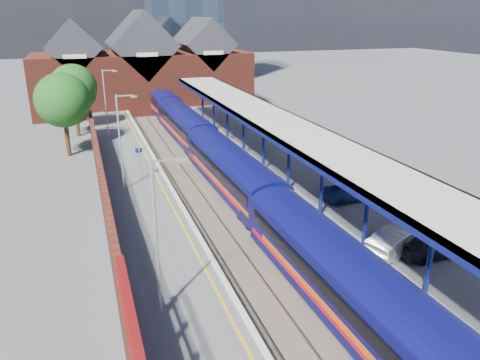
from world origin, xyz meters
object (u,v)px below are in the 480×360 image
object	(u,v)px
parked_car_silver	(401,240)
parked_car_blue	(352,192)
lamp_post_d	(106,100)
parked_car_dark	(433,246)
lamp_post_b	(159,229)
platform_sign	(139,158)
train	(204,142)
parked_car_red	(418,233)
lamp_post_c	(122,137)

from	to	relation	value
parked_car_silver	parked_car_blue	distance (m)	7.69
lamp_post_d	parked_car_dark	bearing A→B (deg)	-65.41
lamp_post_b	parked_car_dark	bearing A→B (deg)	1.09
lamp_post_b	platform_sign	xyz separation A→B (m)	(1.36, 18.00, -2.30)
platform_sign	parked_car_silver	bearing A→B (deg)	-54.76
parked_car_dark	lamp_post_d	bearing A→B (deg)	24.41
train	parked_car_red	bearing A→B (deg)	-72.42
lamp_post_b	lamp_post_d	world-z (taller)	same
lamp_post_c	lamp_post_d	bearing A→B (deg)	90.00
lamp_post_c	parked_car_blue	distance (m)	16.80
train	lamp_post_d	xyz separation A→B (m)	(-7.86, 8.94, 2.87)
lamp_post_b	platform_sign	distance (m)	18.20
lamp_post_c	parked_car_blue	size ratio (longest dim) A/B	1.68
lamp_post_b	parked_car_red	xyz separation A→B (m)	(14.64, 1.63, -3.25)
parked_car_dark	parked_car_blue	world-z (taller)	parked_car_dark
train	lamp_post_d	distance (m)	12.24
parked_car_red	parked_car_blue	world-z (taller)	parked_car_red
train	lamp_post_b	distance (m)	24.53
lamp_post_b	train	bearing A→B (deg)	71.19
lamp_post_d	lamp_post_c	bearing A→B (deg)	-90.00
lamp_post_b	lamp_post_d	size ratio (longest dim) A/B	1.00
platform_sign	parked_car_blue	size ratio (longest dim) A/B	0.60
lamp_post_c	parked_car_silver	bearing A→B (deg)	-48.19
parked_car_red	lamp_post_c	bearing A→B (deg)	47.79
parked_car_red	lamp_post_b	bearing A→B (deg)	98.61
train	parked_car_red	xyz separation A→B (m)	(6.79, -21.43, -0.38)
parked_car_blue	platform_sign	bearing A→B (deg)	57.56
parked_car_silver	parked_car_dark	xyz separation A→B (m)	(1.32, -0.98, -0.13)
platform_sign	parked_car_dark	size ratio (longest dim) A/B	0.62
lamp_post_d	parked_car_silver	size ratio (longest dim) A/B	1.61
lamp_post_b	parked_car_red	world-z (taller)	lamp_post_b
train	platform_sign	distance (m)	8.25
train	parked_car_silver	bearing A→B (deg)	-76.25
lamp_post_b	platform_sign	world-z (taller)	lamp_post_b
lamp_post_c	parked_car_dark	bearing A→B (deg)	-47.29
lamp_post_b	parked_car_dark	distance (m)	14.91
parked_car_red	parked_car_blue	size ratio (longest dim) A/B	1.04
parked_car_dark	parked_car_red	bearing A→B (deg)	-5.62
parked_car_blue	lamp_post_d	bearing A→B (deg)	34.55
platform_sign	parked_car_blue	distance (m)	16.32
parked_car_silver	lamp_post_c	bearing A→B (deg)	24.15
train	parked_car_blue	bearing A→B (deg)	-64.16
train	parked_car_dark	bearing A→B (deg)	-73.71
parked_car_blue	lamp_post_c	bearing A→B (deg)	66.02
platform_sign	parked_car_silver	world-z (taller)	platform_sign
lamp_post_d	parked_car_dark	world-z (taller)	lamp_post_d
train	lamp_post_c	distance (m)	10.95
lamp_post_d	platform_sign	size ratio (longest dim) A/B	2.80
lamp_post_c	parked_car_silver	distance (m)	20.06
train	lamp_post_c	world-z (taller)	lamp_post_c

